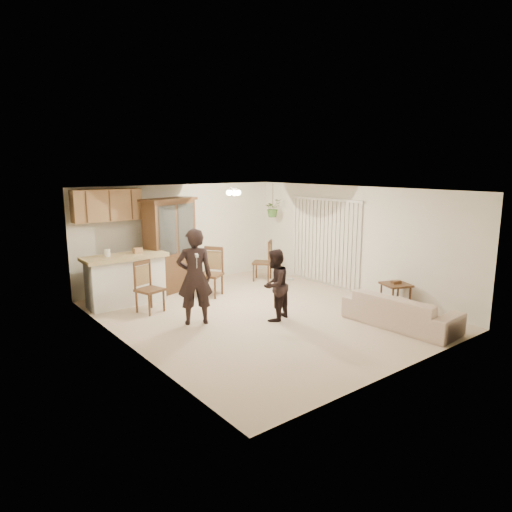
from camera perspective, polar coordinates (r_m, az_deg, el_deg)
floor at (r=9.27m, az=0.64°, el=-7.34°), size 6.50×6.50×0.00m
ceiling at (r=8.80m, az=0.68°, el=8.28°), size 5.50×6.50×0.02m
wall_back at (r=11.64m, az=-9.37°, el=2.66°), size 5.50×0.02×2.50m
wall_front at (r=6.79m, az=18.06°, el=-3.87°), size 5.50×0.02×2.50m
wall_left at (r=7.59m, az=-15.82°, el=-2.17°), size 0.02×6.50×2.50m
wall_right at (r=10.86m, az=12.10°, el=1.95°), size 0.02×6.50×2.50m
breakfast_bar at (r=10.21m, az=-15.94°, el=-3.12°), size 1.60×0.55×1.00m
bar_top at (r=10.09m, az=-16.11°, el=-0.09°), size 1.75×0.70×0.08m
upper_cabinets at (r=10.60m, az=-18.13°, el=6.06°), size 1.50×0.34×0.70m
vertical_blinds at (r=11.44m, az=8.50°, el=1.78°), size 0.06×2.30×2.10m
ceiling_fixture at (r=9.89m, az=-2.79°, el=8.01°), size 0.36×0.36×0.20m
hanging_plant at (r=12.15m, az=2.11°, el=6.01°), size 0.43×0.37×0.48m
plant_cord at (r=12.13m, az=2.12°, el=7.54°), size 0.01×0.01×0.65m
sofa at (r=8.95m, az=17.63°, el=-6.12°), size 0.86×1.92×0.73m
adult at (r=8.60m, az=-7.67°, el=-2.68°), size 0.78×0.66×1.80m
child at (r=8.80m, az=2.35°, el=-3.79°), size 0.80×0.71×1.35m
china_hutch at (r=10.97m, az=-10.65°, el=1.27°), size 1.50×0.94×2.21m
side_table at (r=9.91m, az=17.01°, el=-4.84°), size 0.66×0.66×0.63m
chair_bar at (r=9.60m, az=-13.10°, el=-5.14°), size 0.58×0.58×1.05m
chair_hutch_left at (r=10.54m, az=-5.72°, el=-3.32°), size 0.69×0.69×1.12m
chair_hutch_right at (r=11.94m, az=0.78°, el=-1.63°), size 0.66×0.66×1.06m
controller_adult at (r=8.08m, az=-7.44°, el=0.07°), size 0.11×0.16×0.05m
controller_child at (r=8.60m, az=4.26°, el=-2.91°), size 0.08×0.13×0.04m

